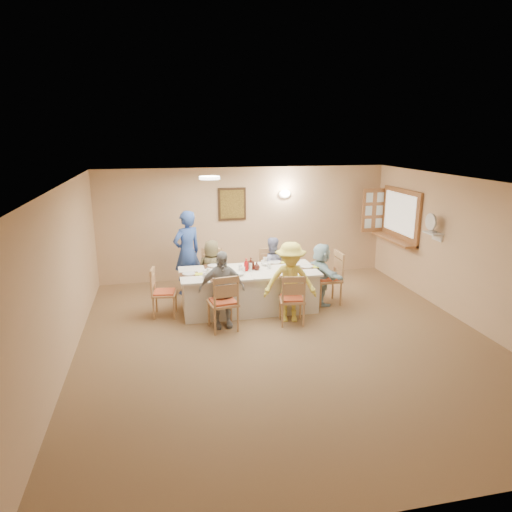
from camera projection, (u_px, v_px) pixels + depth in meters
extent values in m
plane|color=brown|center=(286.00, 341.00, 7.30)|extent=(7.00, 7.00, 0.00)
plane|color=#DBB186|center=(245.00, 223.00, 10.28)|extent=(6.50, 0.00, 6.50)
plane|color=#DBB186|center=(407.00, 385.00, 3.67)|extent=(6.50, 0.00, 6.50)
plane|color=#DBB186|center=(62.00, 280.00, 6.32)|extent=(0.00, 7.00, 7.00)
plane|color=#DBB186|center=(475.00, 255.00, 7.63)|extent=(0.00, 7.00, 7.00)
plane|color=white|center=(289.00, 184.00, 6.65)|extent=(7.00, 7.00, 0.00)
cube|color=black|center=(232.00, 204.00, 10.07)|extent=(0.62, 0.04, 0.72)
cube|color=black|center=(232.00, 204.00, 10.05)|extent=(0.52, 0.02, 0.62)
ellipsoid|color=white|center=(285.00, 194.00, 10.24)|extent=(0.26, 0.09, 0.18)
cylinder|color=white|center=(210.00, 178.00, 7.87)|extent=(0.36, 0.36, 0.05)
cube|color=#9A6338|center=(401.00, 215.00, 9.83)|extent=(0.06, 1.50, 1.15)
cube|color=#9A6338|center=(394.00, 239.00, 9.94)|extent=(0.30, 1.50, 0.05)
cube|color=#9A6338|center=(374.00, 210.00, 10.49)|extent=(0.55, 0.04, 1.00)
cube|color=white|center=(433.00, 233.00, 8.56)|extent=(0.22, 0.36, 0.03)
cube|color=silver|center=(249.00, 290.00, 8.52)|extent=(2.54, 1.07, 0.76)
imported|color=brown|center=(212.00, 270.00, 8.99)|extent=(0.68, 0.52, 1.21)
imported|color=#8F94BF|center=(271.00, 266.00, 9.23)|extent=(0.61, 0.48, 1.21)
imported|color=#999999|center=(222.00, 289.00, 7.69)|extent=(0.79, 0.35, 1.34)
imported|color=#FEED5A|center=(290.00, 282.00, 7.92)|extent=(1.12, 0.88, 1.43)
imported|color=silver|center=(321.00, 274.00, 8.75)|extent=(1.22, 0.68, 1.20)
imported|color=#2E4E9E|center=(187.00, 253.00, 9.27)|extent=(0.99, 0.96, 1.73)
cube|color=#472B19|center=(220.00, 279.00, 7.91)|extent=(0.34, 0.25, 0.01)
cylinder|color=white|center=(220.00, 279.00, 7.90)|extent=(0.25, 0.25, 0.02)
cube|color=yellow|center=(230.00, 279.00, 7.89)|extent=(0.15, 0.15, 0.01)
cube|color=#472B19|center=(286.00, 275.00, 8.15)|extent=(0.34, 0.25, 0.01)
cylinder|color=white|center=(286.00, 274.00, 8.15)|extent=(0.25, 0.25, 0.02)
cube|color=yellow|center=(297.00, 275.00, 8.14)|extent=(0.15, 0.15, 0.01)
cube|color=#472B19|center=(214.00, 266.00, 8.70)|extent=(0.38, 0.28, 0.01)
cylinder|color=white|center=(214.00, 266.00, 8.70)|extent=(0.23, 0.23, 0.01)
cube|color=yellow|center=(223.00, 266.00, 8.69)|extent=(0.13, 0.13, 0.01)
cube|color=#472B19|center=(275.00, 262.00, 8.94)|extent=(0.35, 0.26, 0.01)
cylinder|color=white|center=(275.00, 262.00, 8.94)|extent=(0.26, 0.26, 0.02)
cube|color=yellow|center=(284.00, 262.00, 8.93)|extent=(0.13, 0.13, 0.01)
cube|color=#472B19|center=(189.00, 274.00, 8.20)|extent=(0.34, 0.25, 0.01)
cylinder|color=white|center=(189.00, 274.00, 8.20)|extent=(0.23, 0.23, 0.01)
cube|color=yellow|center=(199.00, 274.00, 8.19)|extent=(0.15, 0.15, 0.01)
cube|color=#472B19|center=(307.00, 267.00, 8.65)|extent=(0.37, 0.27, 0.01)
cylinder|color=white|center=(307.00, 266.00, 8.65)|extent=(0.25, 0.25, 0.02)
cube|color=yellow|center=(316.00, 267.00, 8.64)|extent=(0.15, 0.15, 0.01)
imported|color=white|center=(206.00, 276.00, 7.95)|extent=(0.12, 0.12, 0.09)
imported|color=white|center=(265.00, 260.00, 9.00)|extent=(0.16, 0.16, 0.09)
imported|color=white|center=(239.00, 274.00, 8.14)|extent=(0.32, 0.32, 0.05)
imported|color=white|center=(266.00, 264.00, 8.74)|extent=(0.27, 0.27, 0.06)
imported|color=#B60F11|center=(246.00, 265.00, 8.37)|extent=(0.15, 0.15, 0.24)
imported|color=#3E1710|center=(251.00, 263.00, 8.48)|extent=(0.15, 0.15, 0.22)
imported|color=#3E1710|center=(257.00, 266.00, 8.44)|extent=(0.17, 0.17, 0.16)
cylinder|color=silver|center=(240.00, 267.00, 8.43)|extent=(0.06, 0.06, 0.10)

